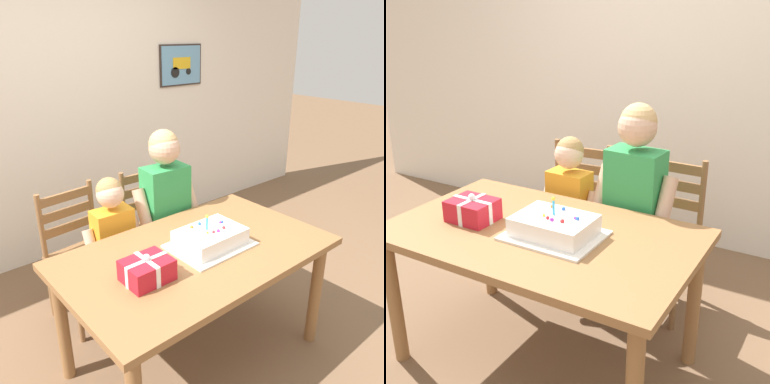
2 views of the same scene
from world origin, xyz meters
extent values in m
plane|color=brown|center=(0.00, 0.00, 0.00)|extent=(20.00, 20.00, 0.00)
cube|color=silver|center=(0.00, 1.79, 1.30)|extent=(6.40, 0.08, 2.60)
cube|color=#332823|center=(1.31, 1.74, 1.58)|extent=(0.51, 0.02, 0.39)
cube|color=#669EC6|center=(1.31, 1.73, 1.58)|extent=(0.48, 0.01, 0.36)
cube|color=gold|center=(1.31, 1.72, 1.60)|extent=(0.22, 0.01, 0.11)
cylinder|color=black|center=(1.22, 1.72, 1.51)|extent=(0.10, 0.01, 0.10)
cylinder|color=black|center=(1.39, 1.72, 1.51)|extent=(0.06, 0.01, 0.06)
cube|color=olive|center=(0.00, 0.00, 0.73)|extent=(1.49, 0.90, 0.04)
cylinder|color=olive|center=(0.66, -0.37, 0.36)|extent=(0.07, 0.07, 0.71)
cylinder|color=olive|center=(-0.66, 0.37, 0.36)|extent=(0.07, 0.07, 0.71)
cylinder|color=olive|center=(0.66, 0.37, 0.36)|extent=(0.07, 0.07, 0.71)
cube|color=white|center=(0.09, -0.02, 0.76)|extent=(0.44, 0.34, 0.01)
cube|color=white|center=(0.09, -0.02, 0.81)|extent=(0.36, 0.26, 0.09)
cylinder|color=#33ADE5|center=(0.07, 0.00, 0.89)|extent=(0.01, 0.01, 0.07)
sphere|color=yellow|center=(0.07, 0.00, 0.93)|extent=(0.02, 0.02, 0.02)
sphere|color=red|center=(0.08, -0.05, 0.86)|extent=(0.02, 0.02, 0.02)
sphere|color=blue|center=(0.08, 0.07, 0.86)|extent=(0.02, 0.02, 0.02)
sphere|color=orange|center=(0.02, 0.07, 0.86)|extent=(0.02, 0.02, 0.02)
sphere|color=purple|center=(0.10, -0.06, 0.86)|extent=(0.02, 0.02, 0.02)
sphere|color=purple|center=(0.18, 0.01, 0.86)|extent=(0.01, 0.01, 0.01)
sphere|color=yellow|center=(0.04, -0.04, 0.86)|extent=(0.01, 0.01, 0.01)
sphere|color=blue|center=(0.20, 0.01, 0.86)|extent=(0.02, 0.02, 0.02)
sphere|color=red|center=(0.15, -0.05, 0.86)|extent=(0.02, 0.02, 0.02)
cube|color=red|center=(-0.37, -0.06, 0.81)|extent=(0.23, 0.19, 0.11)
cube|color=white|center=(-0.37, -0.06, 0.81)|extent=(0.23, 0.02, 0.11)
cube|color=white|center=(-0.37, -0.06, 0.81)|extent=(0.02, 0.19, 0.11)
sphere|color=white|center=(-0.37, -0.06, 0.88)|extent=(0.04, 0.04, 0.04)
cube|color=brown|center=(-0.30, 0.78, 0.45)|extent=(0.45, 0.45, 0.04)
cylinder|color=brown|center=(-0.10, 0.61, 0.21)|extent=(0.04, 0.04, 0.43)
cylinder|color=brown|center=(-0.48, 0.58, 0.21)|extent=(0.04, 0.04, 0.43)
cylinder|color=brown|center=(-0.13, 0.99, 0.21)|extent=(0.04, 0.04, 0.43)
cylinder|color=brown|center=(-0.51, 0.96, 0.21)|extent=(0.04, 0.04, 0.43)
cylinder|color=brown|center=(-0.13, 0.99, 0.70)|extent=(0.04, 0.04, 0.45)
cylinder|color=brown|center=(-0.51, 0.96, 0.70)|extent=(0.04, 0.04, 0.45)
cube|color=brown|center=(-0.32, 0.97, 0.63)|extent=(0.36, 0.06, 0.06)
cube|color=brown|center=(-0.32, 0.97, 0.74)|extent=(0.36, 0.06, 0.06)
cube|color=brown|center=(-0.32, 0.97, 0.85)|extent=(0.36, 0.06, 0.06)
cube|color=brown|center=(0.30, 0.78, 0.45)|extent=(0.43, 0.43, 0.04)
cylinder|color=brown|center=(0.49, 0.59, 0.21)|extent=(0.04, 0.04, 0.43)
cylinder|color=brown|center=(0.11, 0.60, 0.21)|extent=(0.04, 0.04, 0.43)
cylinder|color=brown|center=(0.50, 0.97, 0.21)|extent=(0.04, 0.04, 0.43)
cylinder|color=brown|center=(0.12, 0.98, 0.21)|extent=(0.04, 0.04, 0.43)
cylinder|color=brown|center=(0.50, 0.97, 0.70)|extent=(0.04, 0.04, 0.45)
cylinder|color=brown|center=(0.12, 0.98, 0.70)|extent=(0.04, 0.04, 0.45)
cube|color=brown|center=(0.31, 0.97, 0.63)|extent=(0.36, 0.03, 0.06)
cube|color=brown|center=(0.31, 0.97, 0.74)|extent=(0.36, 0.03, 0.06)
cube|color=brown|center=(0.31, 0.97, 0.85)|extent=(0.36, 0.03, 0.06)
cylinder|color=#38426B|center=(0.29, 0.58, 0.24)|extent=(0.10, 0.10, 0.49)
cylinder|color=#38426B|center=(0.16, 0.59, 0.24)|extent=(0.10, 0.10, 0.49)
cube|color=#2D934C|center=(0.23, 0.58, 0.77)|extent=(0.31, 0.20, 0.56)
cylinder|color=tan|center=(0.42, 0.53, 0.75)|extent=(0.09, 0.23, 0.37)
cylinder|color=tan|center=(0.03, 0.56, 0.75)|extent=(0.09, 0.23, 0.37)
sphere|color=tan|center=(0.23, 0.58, 1.17)|extent=(0.21, 0.21, 0.21)
sphere|color=tan|center=(0.23, 0.59, 1.19)|extent=(0.20, 0.20, 0.20)
cylinder|color=#38426B|center=(-0.14, 0.58, 0.20)|extent=(0.09, 0.09, 0.40)
cylinder|color=#38426B|center=(-0.25, 0.59, 0.20)|extent=(0.09, 0.09, 0.40)
cube|color=orange|center=(-0.19, 0.58, 0.62)|extent=(0.25, 0.16, 0.45)
cylinder|color=#E0B293|center=(-0.04, 0.54, 0.61)|extent=(0.08, 0.19, 0.30)
cylinder|color=#E0B293|center=(-0.35, 0.56, 0.61)|extent=(0.08, 0.19, 0.30)
sphere|color=#E0B293|center=(-0.19, 0.58, 0.96)|extent=(0.17, 0.17, 0.17)
sphere|color=#A87F4C|center=(-0.19, 0.59, 0.98)|extent=(0.16, 0.16, 0.16)
camera|label=1|loc=(-1.27, -1.45, 1.87)|focal=37.31mm
camera|label=2|loc=(1.21, -1.73, 1.76)|focal=45.53mm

